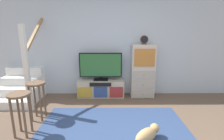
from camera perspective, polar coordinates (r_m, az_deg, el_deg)
back_wall at (r=4.32m, az=0.15°, el=9.12°), size 6.40×0.12×2.70m
area_rug at (r=2.96m, az=0.47°, el=-20.76°), size 2.60×1.80×0.01m
media_console at (r=4.30m, az=-3.85°, el=-6.37°), size 1.18×0.38×0.44m
television at (r=4.16m, az=-3.95°, el=1.46°), size 1.07×0.22×0.70m
side_cabinet at (r=4.25m, az=10.56°, el=-0.42°), size 0.58×0.38×1.35m
desk_clock at (r=4.12m, az=11.08°, el=10.20°), size 0.19×0.08×0.22m
staircase at (r=4.79m, az=-27.72°, el=-3.96°), size 1.00×1.36×2.20m
bar_stool_near at (r=3.03m, az=-29.25°, el=-10.37°), size 0.34×0.34×0.72m
bar_stool_far at (r=3.43m, az=-24.67°, el=-7.02°), size 0.34×0.34×0.74m
dog at (r=2.76m, az=12.14°, el=-21.05°), size 0.47×0.43×0.23m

